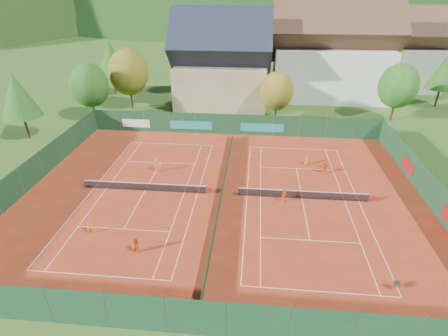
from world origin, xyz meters
TOP-DOWN VIEW (x-y plane):
  - ground at (0.00, 0.00)m, footprint 600.00×600.00m
  - clay_pad at (0.00, 0.00)m, footprint 40.00×32.00m
  - court_markings_left at (-8.00, 0.00)m, footprint 11.03×23.83m
  - court_markings_right at (8.00, 0.00)m, footprint 11.03×23.83m
  - tennis_net_left at (-7.85, 0.00)m, footprint 13.30×0.10m
  - tennis_net_right at (8.15, 0.00)m, footprint 13.30×0.10m
  - court_divider at (0.00, 0.00)m, footprint 0.03×28.80m
  - fence_north at (-0.46, 15.99)m, footprint 40.00×0.10m
  - fence_south at (0.00, -16.00)m, footprint 40.00×0.04m
  - fence_west at (-20.00, 0.00)m, footprint 0.04×32.00m
  - fence_east at (20.00, 0.05)m, footprint 0.09×32.00m
  - chalet at (-3.00, 30.00)m, footprint 16.20×12.00m
  - hotel_block_a at (16.00, 36.00)m, footprint 21.60×11.00m
  - hotel_block_b at (30.00, 44.00)m, footprint 17.28×10.00m
  - tree_west_front at (-22.00, 20.00)m, footprint 5.72×5.72m
  - tree_west_mid at (-18.00, 26.00)m, footprint 6.44×6.44m
  - tree_west_back at (-24.00, 34.00)m, footprint 5.60×5.60m
  - tree_center at (6.00, 22.00)m, footprint 5.01×5.01m
  - tree_east_front at (24.00, 24.00)m, footprint 5.72×5.72m
  - tree_east_mid at (34.00, 32.00)m, footprint 5.04×5.04m
  - tree_west_side at (-28.00, 12.00)m, footprint 5.04×5.04m
  - tree_east_back at (26.00, 40.00)m, footprint 7.15×7.15m
  - mountain_backdrop at (28.54, 233.48)m, footprint 820.00×530.00m
  - ball_hopper at (13.28, -11.23)m, footprint 0.34×0.34m
  - loose_ball_0 at (-7.38, -3.49)m, footprint 0.07×0.07m
  - loose_ball_1 at (2.54, -10.80)m, footprint 0.07×0.07m
  - loose_ball_2 at (-0.38, 2.76)m, footprint 0.07×0.07m
  - loose_ball_3 at (-3.06, 10.85)m, footprint 0.07×0.07m
  - player_left_near at (-10.59, -7.23)m, footprint 0.53×0.41m
  - player_left_mid at (-5.87, -9.29)m, footprint 0.78×0.64m
  - player_left_far at (-7.86, 4.23)m, footprint 1.09×0.75m
  - player_right_near at (6.15, -0.73)m, footprint 0.79×0.93m
  - player_right_far_a at (9.23, 7.50)m, footprint 0.68×0.52m
  - player_right_far_b at (10.96, 5.63)m, footprint 1.37×0.58m

SIDE VIEW (x-z plane):
  - mountain_backdrop at x=28.54m, z-range -160.64..81.36m
  - ground at x=0.00m, z-range -0.02..-0.02m
  - clay_pad at x=0.00m, z-range 0.00..0.01m
  - court_markings_left at x=-8.00m, z-range 0.01..0.01m
  - court_markings_right at x=8.00m, z-range 0.01..0.01m
  - loose_ball_0 at x=-7.38m, z-range 0.00..0.07m
  - loose_ball_1 at x=2.54m, z-range 0.00..0.07m
  - loose_ball_2 at x=-0.38m, z-range 0.00..0.07m
  - loose_ball_3 at x=-3.06m, z-range 0.00..0.07m
  - court_divider at x=0.00m, z-range 0.00..1.00m
  - tennis_net_left at x=-7.85m, z-range 0.00..1.02m
  - tennis_net_right at x=8.15m, z-range 0.00..1.02m
  - ball_hopper at x=13.28m, z-range 0.16..0.96m
  - player_right_far_a at x=9.23m, z-range 0.00..1.22m
  - player_left_near at x=-10.59m, z-range 0.00..1.28m
  - player_right_far_b at x=10.96m, z-range 0.00..1.43m
  - player_left_mid at x=-5.87m, z-range 0.00..1.48m
  - player_right_near at x=6.15m, z-range 0.00..1.49m
  - player_left_far at x=-7.86m, z-range 0.00..1.55m
  - fence_north at x=-0.46m, z-range -0.03..2.97m
  - fence_east at x=20.00m, z-range -0.02..2.98m
  - fence_south at x=0.00m, z-range 0.00..3.00m
  - fence_west at x=-20.00m, z-range 0.00..3.00m
  - tree_center at x=6.00m, z-range 0.92..8.52m
  - tree_west_front at x=-22.00m, z-range 1.05..9.74m
  - tree_east_front at x=24.00m, z-range 1.05..9.74m
  - tree_east_mid at x=34.00m, z-range 1.56..10.56m
  - tree_west_side at x=-28.00m, z-range 1.56..10.56m
  - tree_west_mid at x=-18.00m, z-range 1.18..10.96m
  - hotel_block_b at x=30.00m, z-range -1.13..14.37m
  - chalet at x=-3.00m, z-range -1.38..14.62m
  - tree_west_back at x=-24.00m, z-range 1.74..11.74m
  - tree_east_back at x=26.00m, z-range 1.31..12.18m
  - hotel_block_a at x=16.00m, z-range -1.24..16.01m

